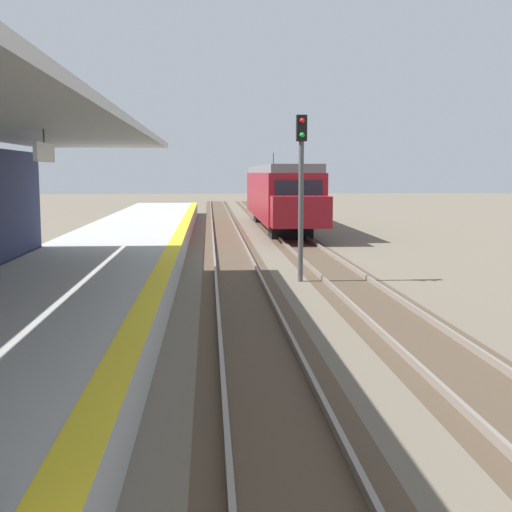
{
  "coord_description": "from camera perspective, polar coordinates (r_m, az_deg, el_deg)",
  "views": [
    {
      "loc": [
        0.97,
        -0.93,
        3.43
      ],
      "look_at": [
        1.72,
        9.64,
        2.1
      ],
      "focal_mm": 46.69,
      "sensor_mm": 36.0,
      "label": 1
    }
  ],
  "objects": [
    {
      "name": "track_pair_nearest_platform",
      "position": [
        21.22,
        -1.51,
        -2.03
      ],
      "size": [
        2.34,
        120.0,
        0.16
      ],
      "color": "#4C3D2D",
      "rests_on": "ground"
    },
    {
      "name": "track_pair_middle",
      "position": [
        21.64,
        7.53,
        -1.91
      ],
      "size": [
        2.34,
        120.0,
        0.16
      ],
      "color": "#4C3D2D",
      "rests_on": "ground"
    },
    {
      "name": "rail_signal_post",
      "position": [
        20.93,
        3.89,
        6.48
      ],
      "size": [
        0.32,
        0.34,
        5.2
      ],
      "color": "#4C4C4C",
      "rests_on": "ground"
    },
    {
      "name": "station_platform",
      "position": [
        17.54,
        -15.44,
        -2.9
      ],
      "size": [
        5.0,
        80.0,
        0.91
      ],
      "color": "#A8A8A3",
      "rests_on": "ground"
    },
    {
      "name": "approaching_train",
      "position": [
        40.85,
        2.03,
        5.38
      ],
      "size": [
        2.93,
        19.6,
        4.76
      ],
      "color": "maroon",
      "rests_on": "ground"
    }
  ]
}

